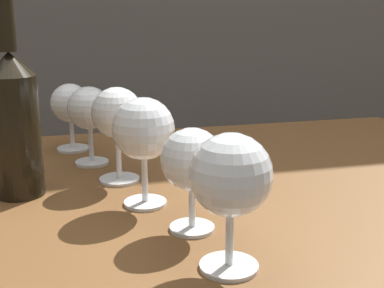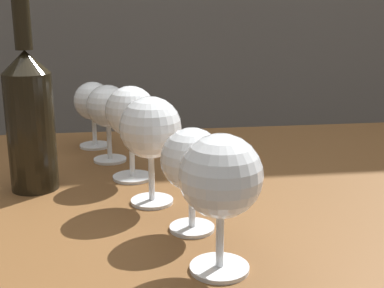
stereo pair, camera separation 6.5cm
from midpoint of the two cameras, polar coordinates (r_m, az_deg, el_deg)
name	(u,v)px [view 1 (the left image)]	position (r m, az deg, el deg)	size (l,w,h in m)	color
dining_table	(194,246)	(0.89, -1.92, -11.20)	(1.19, 0.79, 0.76)	brown
wine_glass_pinot	(231,177)	(0.55, 0.94, -3.70)	(0.09, 0.09, 0.16)	white
wine_glass_amber	(192,161)	(0.66, -2.84, -1.93)	(0.08, 0.08, 0.14)	white
wine_glass_merlot	(143,131)	(0.74, -7.87, 1.40)	(0.09, 0.09, 0.16)	white
wine_glass_chardonnay	(117,115)	(0.85, -10.43, 3.12)	(0.08, 0.08, 0.16)	white
wine_glass_port	(89,111)	(0.96, -13.17, 3.58)	(0.08, 0.08, 0.14)	white
wine_glass_rose	(70,105)	(1.06, -14.98, 4.15)	(0.08, 0.08, 0.14)	white
wine_bottle	(14,120)	(0.83, -21.11, 2.44)	(0.07, 0.07, 0.31)	black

